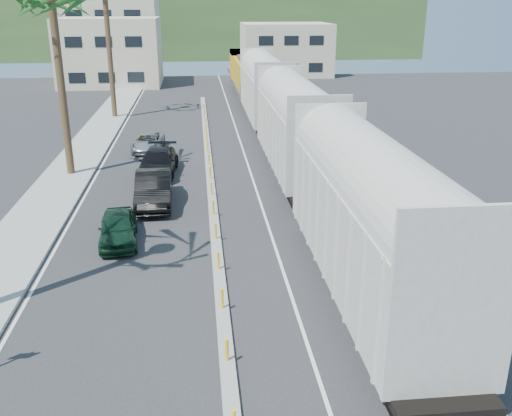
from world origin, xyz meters
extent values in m
plane|color=#28282B|center=(0.00, 0.00, 0.00)|extent=(140.00, 140.00, 0.00)
cube|color=gray|center=(-8.50, 25.00, 0.07)|extent=(3.00, 90.00, 0.15)
cube|color=black|center=(4.28, 28.00, 0.03)|extent=(0.12, 100.00, 0.06)
cube|color=black|center=(5.72, 28.00, 0.03)|extent=(0.12, 100.00, 0.06)
cube|color=gray|center=(0.00, 20.00, 0.07)|extent=(0.45, 60.00, 0.15)
cylinder|color=yellow|center=(0.00, 2.00, 0.50)|extent=(0.10, 0.10, 0.70)
cylinder|color=yellow|center=(0.00, 5.00, 0.50)|extent=(0.10, 0.10, 0.70)
cylinder|color=yellow|center=(0.00, 8.00, 0.50)|extent=(0.10, 0.10, 0.70)
cylinder|color=yellow|center=(0.00, 11.00, 0.50)|extent=(0.10, 0.10, 0.70)
cylinder|color=yellow|center=(0.00, 14.00, 0.50)|extent=(0.10, 0.10, 0.70)
cylinder|color=yellow|center=(0.00, 17.00, 0.50)|extent=(0.10, 0.10, 0.70)
cylinder|color=yellow|center=(0.00, 20.00, 0.50)|extent=(0.10, 0.10, 0.70)
cylinder|color=yellow|center=(0.00, 23.00, 0.50)|extent=(0.10, 0.10, 0.70)
cylinder|color=yellow|center=(0.00, 26.00, 0.50)|extent=(0.10, 0.10, 0.70)
cylinder|color=yellow|center=(0.00, 29.00, 0.50)|extent=(0.10, 0.10, 0.70)
cylinder|color=yellow|center=(0.00, 32.00, 0.50)|extent=(0.10, 0.10, 0.70)
cylinder|color=yellow|center=(0.00, 35.00, 0.50)|extent=(0.10, 0.10, 0.70)
cylinder|color=yellow|center=(0.00, 38.00, 0.50)|extent=(0.10, 0.10, 0.70)
cylinder|color=yellow|center=(0.00, 41.00, 0.50)|extent=(0.10, 0.10, 0.70)
cube|color=silver|center=(-6.80, 25.00, 0.00)|extent=(0.12, 90.00, 0.01)
cube|color=silver|center=(2.50, 25.00, 0.00)|extent=(0.12, 90.00, 0.01)
cube|color=#AFADA0|center=(5.00, 5.20, 2.70)|extent=(3.00, 12.88, 3.40)
cylinder|color=#AFADA0|center=(5.00, 5.20, 4.40)|extent=(2.90, 12.58, 2.90)
cube|color=black|center=(5.00, 5.20, 0.50)|extent=(2.60, 12.88, 1.00)
cube|color=#AFADA0|center=(5.00, 20.20, 2.70)|extent=(3.00, 12.88, 3.40)
cylinder|color=#AFADA0|center=(5.00, 20.20, 4.40)|extent=(2.90, 12.58, 2.90)
cube|color=black|center=(5.00, 20.20, 0.50)|extent=(2.60, 12.88, 1.00)
cube|color=#AFADA0|center=(5.00, 35.20, 2.70)|extent=(3.00, 12.88, 3.40)
cylinder|color=#AFADA0|center=(5.00, 35.20, 4.40)|extent=(2.90, 12.58, 2.90)
cube|color=black|center=(5.00, 35.20, 0.50)|extent=(2.60, 12.88, 1.00)
cube|color=#4C4C4F|center=(5.00, 51.20, 1.05)|extent=(3.00, 17.00, 0.50)
cube|color=#BD8312|center=(5.00, 50.20, 2.60)|extent=(2.70, 12.24, 2.60)
cube|color=#BD8312|center=(5.00, 56.98, 2.90)|extent=(3.00, 3.74, 3.20)
cube|color=black|center=(5.00, 51.20, 0.45)|extent=(2.60, 13.60, 0.90)
cylinder|color=brown|center=(-8.30, 22.00, 5.00)|extent=(0.44, 0.44, 10.00)
cylinder|color=brown|center=(-8.00, 40.00, 6.00)|extent=(0.44, 0.44, 12.00)
cube|color=beige|center=(-11.00, 62.00, 4.00)|extent=(12.00, 10.00, 8.00)
cube|color=beige|center=(-13.00, 78.00, 5.00)|extent=(14.00, 12.00, 10.00)
cube|color=beige|center=(12.00, 70.00, 3.50)|extent=(12.00, 10.00, 7.00)
cube|color=#385628|center=(0.00, 100.00, 6.00)|extent=(80.00, 20.00, 12.00)
imported|color=black|center=(-4.19, 11.38, 0.67)|extent=(2.32, 4.24, 1.35)
imported|color=black|center=(-2.98, 16.16, 0.84)|extent=(2.13, 5.22, 1.68)
imported|color=black|center=(-3.07, 21.54, 0.76)|extent=(2.83, 5.52, 1.52)
imported|color=#A4A7AA|center=(-4.12, 27.70, 0.59)|extent=(2.58, 4.53, 1.18)
camera|label=1|loc=(-0.60, -11.93, 9.89)|focal=40.00mm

